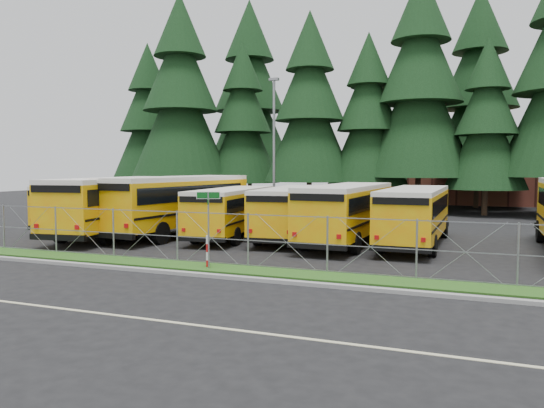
% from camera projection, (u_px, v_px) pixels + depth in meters
% --- Properties ---
extents(ground, '(120.00, 120.00, 0.00)m').
position_uv_depth(ground, '(283.00, 264.00, 20.04)').
color(ground, black).
rests_on(ground, ground).
extents(curb, '(50.00, 0.25, 0.12)m').
position_uv_depth(curb, '(250.00, 279.00, 17.15)').
color(curb, gray).
rests_on(curb, ground).
extents(grass_verge, '(50.00, 1.40, 0.06)m').
position_uv_depth(grass_verge, '(266.00, 272.00, 18.45)').
color(grass_verge, '#194513').
rests_on(grass_verge, ground).
extents(road_lane_line, '(50.00, 0.12, 0.01)m').
position_uv_depth(road_lane_line, '(167.00, 322.00, 12.60)').
color(road_lane_line, beige).
rests_on(road_lane_line, ground).
extents(chainlink_fence, '(44.00, 0.10, 2.00)m').
position_uv_depth(chainlink_fence, '(273.00, 242.00, 19.04)').
color(chainlink_fence, gray).
rests_on(chainlink_fence, ground).
extents(brick_building, '(22.00, 10.00, 6.00)m').
position_uv_depth(brick_building, '(470.00, 174.00, 54.82)').
color(brick_building, brown).
rests_on(brick_building, ground).
extents(bus_0, '(2.55, 10.16, 2.66)m').
position_uv_depth(bus_0, '(105.00, 206.00, 31.63)').
color(bus_0, orange).
rests_on(bus_0, ground).
extents(bus_1, '(4.38, 12.13, 3.11)m').
position_uv_depth(bus_1, '(120.00, 207.00, 28.50)').
color(bus_1, orange).
rests_on(bus_1, ground).
extents(bus_2, '(3.95, 12.32, 3.18)m').
position_uv_depth(bus_2, '(183.00, 206.00, 28.79)').
color(bus_2, orange).
rests_on(bus_2, ground).
extents(bus_3, '(3.39, 10.00, 2.57)m').
position_uv_depth(bus_3, '(234.00, 213.00, 27.72)').
color(bus_3, orange).
rests_on(bus_3, ground).
extents(bus_4, '(3.48, 10.26, 2.64)m').
position_uv_depth(bus_4, '(293.00, 213.00, 27.24)').
color(bus_4, orange).
rests_on(bus_4, ground).
extents(bus_5, '(2.91, 10.88, 2.83)m').
position_uv_depth(bus_5, '(349.00, 214.00, 25.52)').
color(bus_5, orange).
rests_on(bus_5, ground).
extents(bus_6, '(2.59, 10.36, 2.71)m').
position_uv_depth(bus_6, '(416.00, 217.00, 24.75)').
color(bus_6, orange).
rests_on(bus_6, ground).
extents(street_sign, '(0.78, 0.51, 2.81)m').
position_uv_depth(street_sign, '(208.00, 213.00, 18.81)').
color(street_sign, gray).
rests_on(street_sign, ground).
extents(striped_bollard, '(0.11, 0.11, 1.20)m').
position_uv_depth(striped_bollard, '(208.00, 252.00, 19.22)').
color(striped_bollard, '#B20C0C').
rests_on(striped_bollard, ground).
extents(light_standard, '(0.70, 0.35, 10.14)m').
position_uv_depth(light_standard, '(274.00, 142.00, 38.82)').
color(light_standard, gray).
rests_on(light_standard, ground).
extents(conifer_0, '(7.26, 7.26, 16.06)m').
position_uv_depth(conifer_0, '(148.00, 124.00, 53.28)').
color(conifer_0, black).
rests_on(conifer_0, ground).
extents(conifer_1, '(8.74, 8.74, 19.33)m').
position_uv_depth(conifer_1, '(181.00, 101.00, 47.98)').
color(conifer_1, black).
rests_on(conifer_1, ground).
extents(conifer_2, '(6.86, 6.86, 15.17)m').
position_uv_depth(conifer_2, '(243.00, 125.00, 48.87)').
color(conifer_2, black).
rests_on(conifer_2, ground).
extents(conifer_3, '(7.56, 7.56, 16.71)m').
position_uv_depth(conifer_3, '(310.00, 111.00, 44.46)').
color(conifer_3, black).
rests_on(conifer_3, ground).
extents(conifer_4, '(6.67, 6.67, 14.76)m').
position_uv_depth(conifer_4, '(368.00, 122.00, 43.84)').
color(conifer_4, black).
rests_on(conifer_4, ground).
extents(conifer_5, '(8.79, 8.79, 19.44)m').
position_uv_depth(conifer_5, '(420.00, 92.00, 42.57)').
color(conifer_5, black).
rests_on(conifer_5, ground).
extents(conifer_6, '(6.10, 6.10, 13.49)m').
position_uv_depth(conifer_6, '(487.00, 126.00, 39.97)').
color(conifer_6, black).
rests_on(conifer_6, ground).
extents(conifer_10, '(9.45, 9.45, 20.90)m').
position_uv_depth(conifer_10, '(250.00, 102.00, 55.08)').
color(conifer_10, black).
rests_on(conifer_10, ground).
extents(conifer_11, '(7.44, 7.44, 16.46)m').
position_uv_depth(conifer_11, '(370.00, 122.00, 53.11)').
color(conifer_11, black).
rests_on(conifer_11, ground).
extents(conifer_12, '(8.88, 8.88, 19.65)m').
position_uv_depth(conifer_12, '(479.00, 98.00, 47.19)').
color(conifer_12, black).
rests_on(conifer_12, ground).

